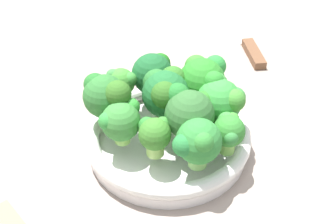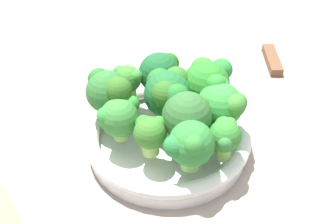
# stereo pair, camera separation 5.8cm
# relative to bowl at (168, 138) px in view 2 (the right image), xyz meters

# --- Properties ---
(ground_plane) EXTENTS (1.30, 1.30, 0.03)m
(ground_plane) POSITION_rel_bowl_xyz_m (0.02, -0.02, -0.03)
(ground_plane) COLOR gray
(bowl) EXTENTS (0.24, 0.24, 0.04)m
(bowl) POSITION_rel_bowl_xyz_m (0.00, 0.00, 0.00)
(bowl) COLOR white
(bowl) RESTS_ON ground_plane
(broccoli_floret_0) EXTENTS (0.06, 0.06, 0.07)m
(broccoli_floret_0) POSITION_rel_bowl_xyz_m (-0.08, -0.02, 0.06)
(broccoli_floret_0) COLOR #91D26C
(broccoli_floret_0) RESTS_ON bowl
(broccoli_floret_1) EXTENTS (0.08, 0.07, 0.08)m
(broccoli_floret_1) POSITION_rel_bowl_xyz_m (0.04, -0.06, 0.07)
(broccoli_floret_1) COLOR #92D965
(broccoli_floret_1) RESTS_ON bowl
(broccoli_floret_2) EXTENTS (0.07, 0.06, 0.07)m
(broccoli_floret_2) POSITION_rel_bowl_xyz_m (0.08, 0.00, 0.06)
(broccoli_floret_2) COLOR #8AC05D
(broccoli_floret_2) RESTS_ON bowl
(broccoli_floret_3) EXTENTS (0.05, 0.06, 0.06)m
(broccoli_floret_3) POSITION_rel_bowl_xyz_m (-0.01, 0.07, 0.05)
(broccoli_floret_3) COLOR #95CE5D
(broccoli_floret_3) RESTS_ON bowl
(broccoli_floret_4) EXTENTS (0.07, 0.07, 0.08)m
(broccoli_floret_4) POSITION_rel_bowl_xyz_m (0.03, 0.08, 0.07)
(broccoli_floret_4) COLOR #77C04E
(broccoli_floret_4) RESTS_ON bowl
(broccoli_floret_5) EXTENTS (0.07, 0.07, 0.08)m
(broccoli_floret_5) POSITION_rel_bowl_xyz_m (-0.03, -0.02, 0.06)
(broccoli_floret_5) COLOR #7CB15B
(broccoli_floret_5) RESTS_ON bowl
(broccoli_floret_6) EXTENTS (0.07, 0.07, 0.07)m
(broccoli_floret_6) POSITION_rel_bowl_xyz_m (-0.01, -0.07, 0.06)
(broccoli_floret_6) COLOR #96C55A
(broccoli_floret_6) RESTS_ON bowl
(broccoli_floret_7) EXTENTS (0.07, 0.07, 0.08)m
(broccoli_floret_7) POSITION_rel_bowl_xyz_m (0.02, -0.00, 0.07)
(broccoli_floret_7) COLOR #81B552
(broccoli_floret_7) RESTS_ON bowl
(broccoli_floret_8) EXTENTS (0.05, 0.04, 0.06)m
(broccoli_floret_8) POSITION_rel_bowl_xyz_m (-0.06, -0.07, 0.05)
(broccoli_floret_8) COLOR #85C557
(broccoli_floret_8) RESTS_ON bowl
(broccoli_floret_9) EXTENTS (0.05, 0.04, 0.06)m
(broccoli_floret_9) POSITION_rel_bowl_xyz_m (-0.04, 0.03, 0.05)
(broccoli_floret_9) COLOR #96C15B
(broccoli_floret_9) RESTS_ON bowl
(broccoli_floret_10) EXTENTS (0.04, 0.04, 0.06)m
(broccoli_floret_10) POSITION_rel_bowl_xyz_m (0.07, 0.05, 0.05)
(broccoli_floret_10) COLOR #93CA68
(broccoli_floret_10) RESTS_ON bowl
(knife) EXTENTS (0.27, 0.05, 0.01)m
(knife) POSITION_rel_bowl_xyz_m (0.26, -0.22, -0.01)
(knife) COLOR silver
(knife) RESTS_ON ground_plane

